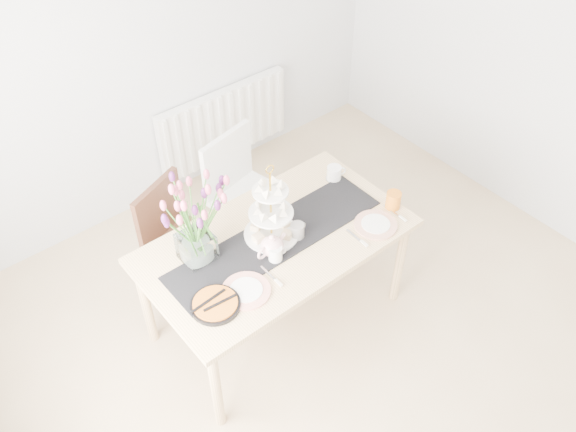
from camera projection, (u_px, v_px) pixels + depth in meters
room_shell at (388, 216)px, 2.94m from camera, size 4.50×4.50×4.50m
radiator at (224, 123)px, 4.99m from camera, size 1.20×0.08×0.60m
dining_table at (276, 248)px, 3.65m from camera, size 1.60×0.90×0.75m
chair_brown at (176, 233)px, 3.99m from camera, size 0.55×0.55×0.86m
chair_white at (241, 187)px, 4.26m from camera, size 0.55×0.55×0.93m
table_runner at (276, 238)px, 3.60m from camera, size 1.40×0.35×0.01m
tulip_vase at (191, 212)px, 3.24m from camera, size 0.65×0.65×0.56m
cake_stand at (271, 219)px, 3.53m from camera, size 0.33×0.33×0.48m
teapot at (272, 246)px, 3.46m from camera, size 0.23×0.20×0.14m
cream_jug at (334, 173)px, 3.97m from camera, size 0.13×0.13×0.10m
tart_tin at (215, 304)px, 3.22m from camera, size 0.27×0.27×0.03m
mug_grey at (297, 231)px, 3.58m from camera, size 0.10×0.10×0.10m
mug_white at (275, 254)px, 3.45m from camera, size 0.09×0.09×0.10m
mug_orange at (393, 200)px, 3.77m from camera, size 0.13×0.13×0.11m
plate_left at (246, 291)px, 3.30m from camera, size 0.27×0.27×0.01m
plate_right at (376, 225)px, 3.68m from camera, size 0.27×0.27×0.01m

